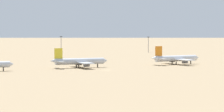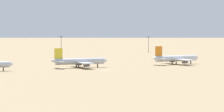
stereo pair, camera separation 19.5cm
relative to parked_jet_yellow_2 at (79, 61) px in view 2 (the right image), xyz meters
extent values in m
plane|color=#9E8460|center=(3.26, -23.55, -3.56)|extent=(4000.00, 4000.00, 0.00)
pyramid|color=slate|center=(612.34, 978.55, 50.57)|extent=(376.11, 361.05, 108.25)
cone|color=silver|center=(-39.49, -0.34, -0.15)|extent=(2.60, 3.22, 3.09)
cylinder|color=black|center=(-43.74, -0.11, -2.67)|extent=(0.57, 0.57, 1.79)
cylinder|color=silver|center=(0.32, -0.05, 0.03)|extent=(27.56, 7.87, 3.42)
cone|color=silver|center=(15.00, -2.50, 0.03)|extent=(3.07, 3.63, 3.25)
cone|color=silver|center=(-14.35, 2.39, 0.55)|extent=(3.85, 3.43, 2.91)
cube|color=yellow|center=(-11.49, 1.91, 4.52)|extent=(4.46, 1.15, 5.56)
cube|color=silver|center=(-10.92, 5.29, 0.37)|extent=(3.66, 6.19, 0.31)
cube|color=silver|center=(-12.05, -1.46, 0.37)|extent=(3.66, 6.19, 0.31)
cube|color=silver|center=(1.17, -0.19, -0.48)|extent=(10.24, 27.95, 0.48)
cylinder|color=slate|center=(3.07, 5.99, -1.68)|extent=(3.35, 2.36, 1.88)
cylinder|color=slate|center=(0.96, -6.66, -1.68)|extent=(3.35, 2.36, 1.88)
cylinder|color=black|center=(10.58, -1.76, -2.62)|extent=(0.60, 0.60, 1.88)
cylinder|color=black|center=(-0.60, 2.18, -2.62)|extent=(0.60, 0.60, 1.88)
cylinder|color=black|center=(-1.28, -1.87, -2.62)|extent=(0.60, 0.60, 1.88)
cylinder|color=silver|center=(61.69, -4.76, 0.07)|extent=(27.73, 4.43, 3.45)
cone|color=silver|center=(76.70, -5.29, 0.07)|extent=(2.70, 3.37, 3.28)
cone|color=silver|center=(46.67, -4.22, 0.58)|extent=(3.56, 3.06, 2.94)
cube|color=orange|center=(49.61, -4.33, 4.60)|extent=(4.50, 0.59, 5.61)
cube|color=silver|center=(49.73, -0.88, 0.41)|extent=(2.97, 5.97, 0.31)
cube|color=silver|center=(49.48, -7.78, 0.41)|extent=(2.97, 5.97, 0.31)
cube|color=silver|center=(62.55, -4.79, -0.45)|extent=(6.85, 27.82, 0.48)
cylinder|color=slate|center=(63.64, 1.65, -1.66)|extent=(3.17, 2.01, 1.90)
cylinder|color=slate|center=(63.18, -11.29, -1.66)|extent=(3.17, 2.01, 1.90)
cylinder|color=black|center=(72.18, -5.13, -2.61)|extent=(0.60, 0.60, 1.90)
cylinder|color=black|center=(60.47, -2.64, -2.61)|extent=(0.60, 0.60, 1.90)
cylinder|color=black|center=(60.32, -6.78, -2.61)|extent=(0.60, 0.60, 1.90)
cylinder|color=#59595E|center=(130.73, 125.75, 2.53)|extent=(0.36, 0.36, 12.19)
cube|color=#333333|center=(130.73, 125.75, 8.88)|extent=(1.80, 0.50, 0.50)
cylinder|color=#59595E|center=(40.26, 101.55, 3.51)|extent=(0.36, 0.36, 14.13)
cube|color=#333333|center=(40.26, 101.55, 10.82)|extent=(1.80, 0.50, 0.50)
camera|label=1|loc=(-171.31, -319.04, 22.05)|focal=107.32mm
camera|label=2|loc=(-171.15, -319.14, 22.05)|focal=107.32mm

